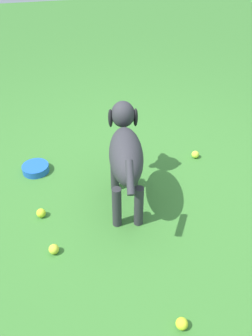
{
  "coord_description": "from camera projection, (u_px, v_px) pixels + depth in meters",
  "views": [
    {
      "loc": [
        2.08,
        -0.53,
        1.78
      ],
      "look_at": [
        0.22,
        -0.06,
        0.34
      ],
      "focal_mm": 37.28,
      "sensor_mm": 36.0,
      "label": 1
    }
  ],
  "objects": [
    {
      "name": "tennis_ball_0",
      "position": [
        54.0,
        249.0,
        2.22
      ],
      "size": [
        0.07,
        0.07,
        0.07
      ],
      "primitive_type": "sphere",
      "color": "#C6D635",
      "rests_on": "ground"
    },
    {
      "name": "ground",
      "position": [
        126.0,
        185.0,
        2.78
      ],
      "size": [
        14.0,
        14.0,
        0.0
      ],
      "primitive_type": "plane",
      "color": "#38722D"
    },
    {
      "name": "tennis_ball_1",
      "position": [
        195.0,
        154.0,
        3.06
      ],
      "size": [
        0.07,
        0.07,
        0.07
      ],
      "primitive_type": "sphere",
      "color": "#C1E339",
      "rests_on": "ground"
    },
    {
      "name": "dog",
      "position": [
        125.0,
        152.0,
        2.38
      ],
      "size": [
        0.97,
        0.34,
        0.66
      ],
      "rotation": [
        0.0,
        0.0,
        2.96
      ],
      "color": "#2D2D33",
      "rests_on": "ground"
    },
    {
      "name": "tennis_ball_4",
      "position": [
        182.0,
        324.0,
        1.82
      ],
      "size": [
        0.07,
        0.07,
        0.07
      ],
      "primitive_type": "sphere",
      "color": "#C5D82A",
      "rests_on": "ground"
    },
    {
      "name": "water_bowl",
      "position": [
        36.0,
        168.0,
        2.91
      ],
      "size": [
        0.22,
        0.22,
        0.06
      ],
      "primitive_type": "cylinder",
      "color": "blue",
      "rests_on": "ground"
    },
    {
      "name": "tennis_ball_2",
      "position": [
        41.0,
        213.0,
        2.48
      ],
      "size": [
        0.07,
        0.07,
        0.07
      ],
      "primitive_type": "sphere",
      "color": "#C3DB2B",
      "rests_on": "ground"
    }
  ]
}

